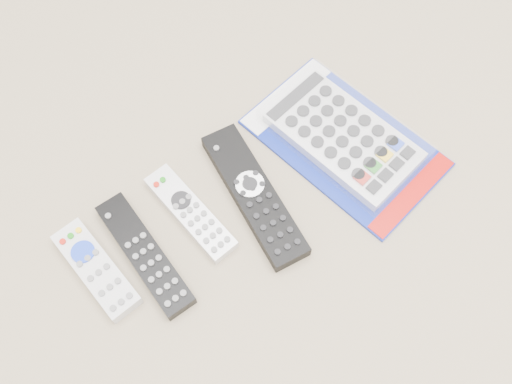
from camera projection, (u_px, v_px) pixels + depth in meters
remote_small_grey at (96, 269)px, 0.80m from camera, size 0.06×0.16×0.02m
remote_slim_black at (145, 255)px, 0.81m from camera, size 0.05×0.20×0.02m
remote_silver_dvd at (191, 213)px, 0.84m from camera, size 0.05×0.17×0.02m
remote_large_black at (254, 195)px, 0.85m from camera, size 0.09×0.25×0.03m
jumbo_remote_packaged at (344, 136)px, 0.89m from camera, size 0.22×0.32×0.04m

